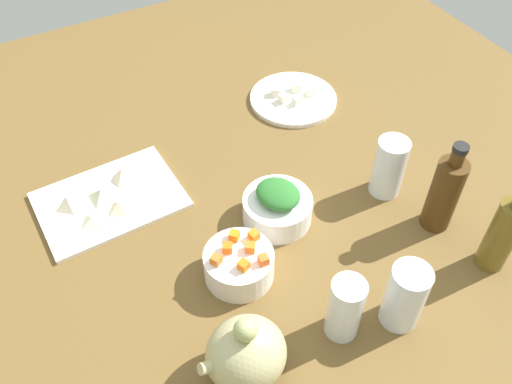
{
  "coord_description": "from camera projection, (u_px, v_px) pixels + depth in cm",
  "views": [
    {
      "loc": [
        38.23,
        70.14,
        93.93
      ],
      "look_at": [
        0.0,
        0.0,
        8.0
      ],
      "focal_mm": 38.54,
      "sensor_mm": 36.0,
      "label": 1
    }
  ],
  "objects": [
    {
      "name": "tofu_cube_0",
      "position": [
        297.0,
        100.0,
        1.43
      ],
      "size": [
        2.31,
        2.31,
        2.2
      ],
      "primitive_type": "cube",
      "rotation": [
        0.0,
        0.0,
        1.62
      ],
      "color": "white",
      "rests_on": "plate_tofu"
    },
    {
      "name": "carrot_cube_2",
      "position": [
        244.0,
        265.0,
        1.02
      ],
      "size": [
        2.36,
        2.36,
        1.8
      ],
      "primitive_type": "cube",
      "rotation": [
        0.0,
        0.0,
        1.97
      ],
      "color": "orange",
      "rests_on": "bowl_carrots"
    },
    {
      "name": "tofu_cube_2",
      "position": [
        309.0,
        91.0,
        1.46
      ],
      "size": [
        2.71,
        2.71,
        2.2
      ],
      "primitive_type": "cube",
      "rotation": [
        0.0,
        0.0,
        1.3
      ],
      "color": "white",
      "rests_on": "plate_tofu"
    },
    {
      "name": "dumpling_3",
      "position": [
        68.0,
        202.0,
        1.19
      ],
      "size": [
        4.74,
        4.66,
        2.98
      ],
      "primitive_type": "pyramid",
      "rotation": [
        0.0,
        0.0,
        3.22
      ],
      "color": "beige",
      "rests_on": "cutting_board"
    },
    {
      "name": "plate_tofu",
      "position": [
        293.0,
        99.0,
        1.46
      ],
      "size": [
        23.13,
        23.13,
        1.2
      ],
      "primitive_type": "cylinder",
      "color": "white",
      "rests_on": "tabletop"
    },
    {
      "name": "carrot_cube_3",
      "position": [
        263.0,
        260.0,
        1.02
      ],
      "size": [
        2.02,
        2.02,
        1.8
      ],
      "primitive_type": "cube",
      "rotation": [
        0.0,
        0.0,
        1.44
      ],
      "color": "orange",
      "rests_on": "bowl_carrots"
    },
    {
      "name": "dumpling_0",
      "position": [
        119.0,
        206.0,
        1.18
      ],
      "size": [
        5.5,
        5.25,
        2.58
      ],
      "primitive_type": "pyramid",
      "rotation": [
        0.0,
        0.0,
        0.37
      ],
      "color": "beige",
      "rests_on": "cutting_board"
    },
    {
      "name": "drinking_glass_1",
      "position": [
        389.0,
        167.0,
        1.19
      ],
      "size": [
        6.95,
        6.95,
        14.28
      ],
      "primitive_type": "cylinder",
      "color": "white",
      "rests_on": "tabletop"
    },
    {
      "name": "tabletop",
      "position": [
        256.0,
        212.0,
        1.22
      ],
      "size": [
        190.0,
        190.0,
        3.0
      ],
      "primitive_type": "cube",
      "color": "brown",
      "rests_on": "ground"
    },
    {
      "name": "tofu_cube_1",
      "position": [
        296.0,
        87.0,
        1.47
      ],
      "size": [
        2.96,
        2.96,
        2.2
      ],
      "primitive_type": "cube",
      "rotation": [
        0.0,
        0.0,
        1.1
      ],
      "color": "#E4EECD",
      "rests_on": "plate_tofu"
    },
    {
      "name": "chopped_greens_mound",
      "position": [
        278.0,
        194.0,
        1.13
      ],
      "size": [
        10.99,
        11.83,
        3.46
      ],
      "primitive_type": "ellipsoid",
      "rotation": [
        0.0,
        0.0,
        1.87
      ],
      "color": "#2C702C",
      "rests_on": "bowl_greens"
    },
    {
      "name": "dumpling_4",
      "position": [
        102.0,
        194.0,
        1.21
      ],
      "size": [
        7.57,
        7.63,
        2.7
      ],
      "primitive_type": "pyramid",
      "rotation": [
        0.0,
        0.0,
        4.02
      ],
      "color": "beige",
      "rests_on": "cutting_board"
    },
    {
      "name": "bowl_carrots",
      "position": [
        239.0,
        265.0,
        1.07
      ],
      "size": [
        13.72,
        13.72,
        6.43
      ],
      "primitive_type": "cylinder",
      "color": "white",
      "rests_on": "tabletop"
    },
    {
      "name": "carrot_cube_0",
      "position": [
        216.0,
        260.0,
        1.02
      ],
      "size": [
        2.46,
        2.46,
        1.8
      ],
      "primitive_type": "cube",
      "rotation": [
        0.0,
        0.0,
        0.52
      ],
      "color": "orange",
      "rests_on": "bowl_carrots"
    },
    {
      "name": "bowl_greens",
      "position": [
        277.0,
        209.0,
        1.17
      ],
      "size": [
        14.82,
        14.82,
        6.02
      ],
      "primitive_type": "cylinder",
      "color": "white",
      "rests_on": "tabletop"
    },
    {
      "name": "tofu_cube_4",
      "position": [
        283.0,
        98.0,
        1.44
      ],
      "size": [
        2.61,
        2.61,
        2.2
      ],
      "primitive_type": "cube",
      "rotation": [
        0.0,
        0.0,
        1.78
      ],
      "color": "white",
      "rests_on": "plate_tofu"
    },
    {
      "name": "dumpling_1",
      "position": [
        93.0,
        220.0,
        1.16
      ],
      "size": [
        5.74,
        5.77,
        2.01
      ],
      "primitive_type": "pyramid",
      "rotation": [
        0.0,
        0.0,
        5.01
      ],
      "color": "beige",
      "rests_on": "cutting_board"
    },
    {
      "name": "dumpling_2",
      "position": [
        123.0,
        174.0,
        1.25
      ],
      "size": [
        6.05,
        6.19,
        3.17
      ],
      "primitive_type": "pyramid",
      "rotation": [
        0.0,
        0.0,
        0.93
      ],
      "color": "beige",
      "rests_on": "cutting_board"
    },
    {
      "name": "carrot_cube_1",
      "position": [
        234.0,
        236.0,
        1.06
      ],
      "size": [
        2.55,
        2.55,
        1.8
      ],
      "primitive_type": "cube",
      "rotation": [
        0.0,
        0.0,
        2.35
      ],
      "color": "orange",
      "rests_on": "bowl_carrots"
    },
    {
      "name": "bottle_1",
      "position": [
        503.0,
        234.0,
        1.04
      ],
      "size": [
        5.67,
        5.67,
        21.19
      ],
      "color": "brown",
      "rests_on": "tabletop"
    },
    {
      "name": "drinking_glass_2",
      "position": [
        345.0,
        308.0,
        0.96
      ],
      "size": [
        6.25,
        6.25,
        13.95
      ],
      "primitive_type": "cylinder",
      "color": "white",
      "rests_on": "tabletop"
    },
    {
      "name": "bottle_0",
      "position": [
        444.0,
        193.0,
        1.11
      ],
      "size": [
        6.12,
        6.12,
        22.16
      ],
      "color": "#472D10",
      "rests_on": "tabletop"
    },
    {
      "name": "tofu_cube_3",
      "position": [
        275.0,
        91.0,
        1.46
      ],
      "size": [
        3.05,
        3.05,
        2.2
      ],
      "primitive_type": "cube",
      "rotation": [
        0.0,
        0.0,
        2.55
      ],
      "color": "white",
      "rests_on": "plate_tofu"
    },
    {
      "name": "cutting_board",
      "position": [
        110.0,
        200.0,
        1.22
      ],
      "size": [
        31.55,
        23.03,
        1.0
      ],
      "primitive_type": "cube",
      "rotation": [
        0.0,
        0.0,
        0.04
      ],
      "color": "silver",
      "rests_on": "tabletop"
    },
    {
      "name": "carrot_cube_5",
      "position": [
        227.0,
        248.0,
        1.04
      ],
      "size": [
        2.46,
        2.46,
        1.8
      ],
      "primitive_type": "cube",
      "rotation": [
        0.0,
        0.0,
        1.05
      ],
      "color": "orange",
      "rests_on": "bowl_carrots"
    },
    {
      "name": "drinking_glass_0",
      "position": [
        405.0,
        296.0,
        0.97
      ],
      "size": [
        7.17,
        7.17,
        14.31
      ],
      "primitive_type": "cylinder",
      "color": "white",
      "rests_on": "tabletop"
    },
    {
      "name": "carrot_cube_4",
      "position": [
        250.0,
        247.0,
        1.04
      ],
      "size": [
        2.5,
        2.5,
        1.8
      ],
      "primitive_type": "cube",
      "rotation": [
        0.0,
        0.0,
        2.55
      ],
      "color": "orange",
      "rests_on": "bowl_carrots"
    },
    {
      "name": "teapot",
      "position": [
        246.0,
        354.0,
        0.9
      ],
      "size": [
        15.42,
        12.88,
        16.46
      ],
      "color": "tan",
      "rests_on": "tabletop"
    },
    {
      "name": "carrot_cube_6",
      "position": [
        254.0,
        235.0,
        1.06
      ],
      "size": [
        2.13,
        2.13,
        1.8
      ],
      "primitive_type": "cube",
      "rotation": [
        0.0,
        0.0,
        1.78
      ],
      "color": "orange",
      "rests_on": "bowl_carrots"
    }
  ]
}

